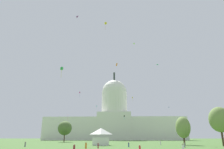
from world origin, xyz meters
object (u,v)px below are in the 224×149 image
object	(u,v)px
tree_east_far	(183,127)
person_white_edge_west	(161,143)
person_maroon_lawn_far_right	(74,149)
kite_cyan_mid	(97,106)
kite_pink_mid	(68,115)
kite_blue_mid	(170,107)
person_grey_near_tent	(25,144)
kite_lime_high	(133,44)
capitol_building	(114,121)
kite_green_mid	(62,69)
kite_violet_high	(76,17)
kite_white_low	(120,112)
tree_west_near	(65,128)
kite_magenta_high	(80,93)
person_grey_back_center	(185,145)
person_denim_mid_center	(129,145)
person_maroon_lawn_far_left	(98,146)
person_red_near_tree_east	(140,149)
event_tent	(101,137)
person_orange_back_right	(86,146)
kite_turquoise_high	(156,66)
kite_gold_mid	(132,98)
kite_black_mid	(124,116)
person_white_aisle_center	(183,148)
kite_yellow_high	(106,23)
kite_orange_mid	(117,65)

from	to	relation	value
tree_east_far	person_white_edge_west	xyz separation A→B (m)	(-8.62, 3.04, -5.91)
person_maroon_lawn_far_right	kite_cyan_mid	xyz separation A→B (m)	(-11.65, 136.76, 28.27)
kite_pink_mid	kite_blue_mid	distance (m)	74.04
person_grey_near_tent	kite_lime_high	bearing A→B (deg)	-60.33
person_maroon_lawn_far_right	kite_blue_mid	world-z (taller)	kite_blue_mid
capitol_building	kite_green_mid	xyz separation A→B (m)	(-16.31, -131.70, 10.08)
kite_violet_high	kite_white_low	xyz separation A→B (m)	(17.11, 39.46, -33.13)
tree_west_near	kite_magenta_high	xyz separation A→B (m)	(4.36, 19.38, 26.68)
tree_west_near	kite_violet_high	distance (m)	74.39
capitol_building	person_maroon_lawn_far_right	world-z (taller)	capitol_building
person_grey_near_tent	kite_green_mid	size ratio (longest dim) A/B	0.40
person_grey_back_center	person_denim_mid_center	size ratio (longest dim) A/B	1.00
capitol_building	tree_west_near	xyz separation A→B (m)	(-28.66, -75.30, -9.99)
kite_cyan_mid	capitol_building	bearing A→B (deg)	135.65
capitol_building	person_maroon_lawn_far_left	xyz separation A→B (m)	(-0.03, -146.43, -17.58)
person_maroon_lawn_far_right	kite_green_mid	world-z (taller)	kite_green_mid
kite_magenta_high	person_red_near_tree_east	bearing A→B (deg)	-162.06
kite_violet_high	kite_blue_mid	bearing A→B (deg)	103.59
event_tent	tree_east_far	distance (m)	32.37
tree_east_far	person_grey_back_center	size ratio (longest dim) A/B	7.04
tree_east_far	person_orange_back_right	distance (m)	42.96
person_red_near_tree_east	kite_violet_high	distance (m)	59.05
kite_violet_high	kite_turquoise_high	world-z (taller)	kite_violet_high
kite_gold_mid	kite_lime_high	bearing A→B (deg)	-25.97
person_grey_back_center	kite_lime_high	size ratio (longest dim) A/B	0.84
kite_pink_mid	kite_gold_mid	distance (m)	55.22
kite_green_mid	kite_black_mid	bearing A→B (deg)	24.22
person_denim_mid_center	kite_gold_mid	distance (m)	109.13
kite_cyan_mid	kite_pink_mid	xyz separation A→B (m)	(-17.27, -29.79, -10.96)
kite_lime_high	capitol_building	bearing A→B (deg)	-157.32
kite_cyan_mid	kite_white_low	distance (m)	74.03
event_tent	person_grey_near_tent	world-z (taller)	event_tent
person_orange_back_right	kite_turquoise_high	xyz separation A→B (m)	(26.59, 33.04, 34.37)
tree_east_far	kite_black_mid	bearing A→B (deg)	102.35
tree_east_far	person_grey_near_tent	bearing A→B (deg)	-163.58
person_maroon_lawn_far_left	person_grey_near_tent	distance (m)	25.75
event_tent	kite_turquoise_high	size ratio (longest dim) A/B	3.98
person_white_edge_west	person_white_aisle_center	xyz separation A→B (m)	(-2.67, -40.51, 0.05)
person_white_aisle_center	tree_west_near	bearing A→B (deg)	-147.45
kite_turquoise_high	kite_pink_mid	distance (m)	82.59
person_red_near_tree_east	kite_yellow_high	distance (m)	63.56
person_grey_near_tent	kite_lime_high	world-z (taller)	kite_lime_high
person_white_aisle_center	person_grey_back_center	bearing A→B (deg)	165.52
person_maroon_lawn_far_left	person_grey_back_center	size ratio (longest dim) A/B	0.98
tree_west_near	person_denim_mid_center	world-z (taller)	tree_west_near
kite_violet_high	kite_orange_mid	distance (m)	27.61
kite_green_mid	kite_magenta_high	xyz separation A→B (m)	(-8.00, 75.77, 6.61)
person_orange_back_right	kite_white_low	distance (m)	54.80
person_denim_mid_center	tree_west_near	bearing A→B (deg)	80.55
person_denim_mid_center	person_white_aisle_center	xyz separation A→B (m)	(10.77, -21.19, 0.07)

